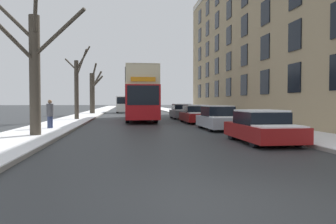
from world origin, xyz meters
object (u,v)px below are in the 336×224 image
Objects in this scene: parked_car_3 at (182,112)px; bare_tree_left_0 at (34,66)px; parked_car_2 at (196,115)px; pedestrian_left_sidewalk at (50,114)px; oncoming_van at (123,104)px; bare_tree_left_2 at (93,91)px; double_decker_bus at (140,92)px; parked_car_1 at (218,119)px; parked_car_0 at (262,128)px; bare_tree_left_1 at (77,86)px.

bare_tree_left_0 is at bearing -120.62° from parked_car_3.
pedestrian_left_sidewalk is (-9.66, -5.68, 0.31)m from parked_car_2.
bare_tree_left_0 is at bearing -134.58° from parked_car_2.
pedestrian_left_sidewalk is at bearing -149.55° from parked_car_2.
bare_tree_left_0 is at bearing -96.27° from oncoming_van.
bare_tree_left_2 is 15.31m from double_decker_bus.
oncoming_van is (-5.71, 24.48, 0.64)m from parked_car_2.
parked_car_1 reaches higher than parked_car_2.
bare_tree_left_0 is at bearing -111.55° from double_decker_bus.
parked_car_0 is 37.33m from oncoming_van.
parked_car_1 is (9.46, 3.44, -2.57)m from bare_tree_left_0.
bare_tree_left_0 is 1.05× the size of bare_tree_left_2.
bare_tree_left_1 reaches higher than parked_car_2.
parked_car_2 reaches higher than parked_car_0.
parked_car_3 is at bearing 90.00° from parked_car_0.
bare_tree_left_0 is at bearing 32.37° from pedestrian_left_sidewalk.
bare_tree_left_0 is 14.42m from double_decker_bus.
bare_tree_left_2 is 3.71× the size of pedestrian_left_sidewalk.
oncoming_van is at bearing 79.42° from bare_tree_left_1.
parked_car_0 is at bearing -90.00° from parked_car_3.
bare_tree_left_0 reaches higher than oncoming_van.
double_decker_bus is 5.93m from parked_car_2.
bare_tree_left_1 is 5.39m from double_decker_bus.
pedestrian_left_sidewalk reaches higher than parked_car_3.
parked_car_0 is at bearing -16.49° from bare_tree_left_0.
oncoming_van is at bearing 59.03° from bare_tree_left_2.
bare_tree_left_0 reaches higher than parked_car_1.
oncoming_van reaches higher than parked_car_1.
oncoming_van is (3.81, 20.39, -1.75)m from bare_tree_left_1.
parked_car_1 reaches higher than parked_car_0.
double_decker_bus is at bearing -3.15° from bare_tree_left_1.
parked_car_2 is at bearing -76.87° from oncoming_van.
double_decker_bus is at bearing 68.45° from bare_tree_left_0.
bare_tree_left_1 reaches higher than double_decker_bus.
double_decker_bus is at bearing -148.14° from parked_car_3.
parked_car_2 is (9.53, -18.13, -2.32)m from bare_tree_left_2.
bare_tree_left_2 is at bearing -120.97° from oncoming_van.
parked_car_0 is at bearing 84.65° from pedestrian_left_sidewalk.
bare_tree_left_1 is at bearing -151.28° from pedestrian_left_sidewalk.
bare_tree_left_1 reaches higher than parked_car_0.
bare_tree_left_2 is (-0.01, 14.04, -0.07)m from bare_tree_left_1.
parked_car_2 is 2.48× the size of pedestrian_left_sidewalk.
parked_car_1 is (9.53, -24.28, -2.32)m from bare_tree_left_2.
parked_car_3 reaches higher than parked_car_0.
oncoming_van is at bearing 98.80° from parked_car_0.
oncoming_van reaches higher than pedestrian_left_sidewalk.
oncoming_van is (-5.71, 36.88, 0.68)m from parked_car_0.
double_decker_bus is 16.83m from parked_car_0.
oncoming_van is (3.75, 34.08, -1.93)m from bare_tree_left_0.
pedestrian_left_sidewalk is (-9.66, 6.72, 0.35)m from parked_car_0.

